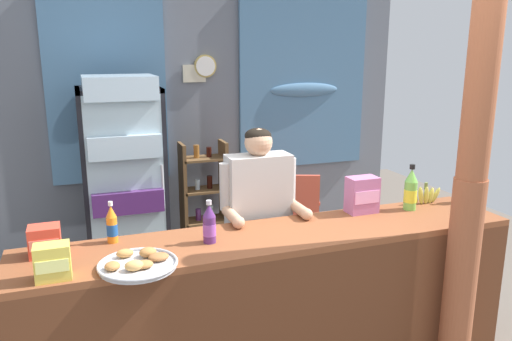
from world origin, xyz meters
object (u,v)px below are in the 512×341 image
drink_fridge (123,165)px  soda_bottle_lime_soda (411,191)px  shopkeeper (259,209)px  snack_box_wafer (362,195)px  stall_counter (284,298)px  soda_bottle_orange_soda (112,225)px  banana_bunch (425,196)px  snack_box_instant_noodle (53,262)px  pastry_tray (138,263)px  soda_bottle_water (459,191)px  plastic_lawn_chair (297,207)px  soda_bottle_grape_soda (209,225)px  bottle_shelf_rack (204,193)px  timber_post (470,188)px  snack_box_crackers (45,241)px

drink_fridge → soda_bottle_lime_soda: (1.77, -1.88, 0.09)m
shopkeeper → snack_box_wafer: (0.66, -0.25, 0.11)m
stall_counter → soda_bottle_lime_soda: (1.05, 0.24, 0.51)m
soda_bottle_orange_soda → banana_bunch: 2.20m
drink_fridge → snack_box_wafer: bearing=-51.9°
snack_box_instant_noodle → snack_box_wafer: bearing=11.1°
stall_counter → snack_box_wafer: snack_box_wafer is taller
stall_counter → snack_box_instant_noodle: size_ratio=17.34×
soda_bottle_lime_soda → pastry_tray: (-1.91, -0.33, -0.12)m
soda_bottle_orange_soda → snack_box_wafer: 1.65m
soda_bottle_water → snack_box_wafer: 0.78m
plastic_lawn_chair → banana_bunch: banana_bunch is taller
shopkeeper → soda_bottle_grape_soda: bearing=-137.0°
bottle_shelf_rack → soda_bottle_grape_soda: 2.41m
plastic_lawn_chair → soda_bottle_lime_soda: size_ratio=2.66×
bottle_shelf_rack → pastry_tray: 2.72m
shopkeeper → snack_box_wafer: 0.72m
snack_box_wafer → banana_bunch: snack_box_wafer is taller
soda_bottle_water → soda_bottle_grape_soda: size_ratio=0.85×
soda_bottle_orange_soda → snack_box_instant_noodle: 0.50m
soda_bottle_lime_soda → soda_bottle_grape_soda: 1.48m
timber_post → snack_box_wafer: size_ratio=10.62×
drink_fridge → soda_bottle_grape_soda: bearing=-81.5°
banana_bunch → plastic_lawn_chair: bearing=100.0°
drink_fridge → snack_box_crackers: size_ratio=11.09×
plastic_lawn_chair → shopkeeper: (-0.92, -1.36, 0.49)m
soda_bottle_lime_soda → snack_box_wafer: bearing=170.1°
stall_counter → soda_bottle_orange_soda: (-0.95, 0.31, 0.48)m
stall_counter → drink_fridge: size_ratio=1.67×
timber_post → plastic_lawn_chair: timber_post is taller
soda_bottle_orange_soda → stall_counter: bearing=-18.2°
shopkeeper → soda_bottle_orange_soda: (-0.99, -0.24, 0.09)m
bottle_shelf_rack → pastry_tray: (-0.97, -2.51, 0.41)m
bottle_shelf_rack → soda_bottle_water: size_ratio=5.22×
stall_counter → pastry_tray: size_ratio=7.49×
stall_counter → drink_fridge: drink_fridge is taller
stall_counter → timber_post: size_ratio=1.16×
drink_fridge → shopkeeper: 1.74m
shopkeeper → timber_post: bearing=-39.6°
stall_counter → plastic_lawn_chair: size_ratio=3.58×
plastic_lawn_chair → snack_box_instant_noodle: 3.04m
soda_bottle_grape_soda → snack_box_wafer: soda_bottle_grape_soda is taller
timber_post → soda_bottle_water: timber_post is taller
drink_fridge → soda_bottle_lime_soda: drink_fridge is taller
drink_fridge → soda_bottle_water: 2.89m
timber_post → plastic_lawn_chair: bearing=92.6°
bottle_shelf_rack → banana_bunch: 2.43m
bottle_shelf_rack → snack_box_instant_noodle: size_ratio=6.36×
snack_box_instant_noodle → snack_box_wafer: 2.00m
drink_fridge → soda_bottle_grape_soda: drink_fridge is taller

